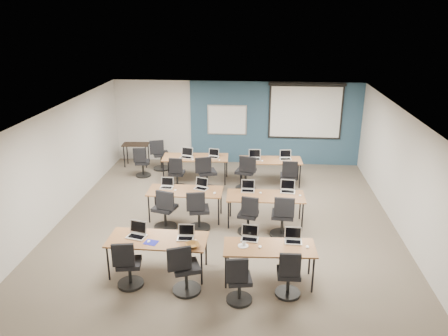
# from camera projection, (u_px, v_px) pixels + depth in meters

# --- Properties ---
(floor) EXTENTS (8.00, 9.00, 0.02)m
(floor) POSITION_uv_depth(u_px,v_px,m) (225.00, 223.00, 10.49)
(floor) COLOR #6B6354
(floor) RESTS_ON ground
(ceiling) EXTENTS (8.00, 9.00, 0.02)m
(ceiling) POSITION_uv_depth(u_px,v_px,m) (225.00, 112.00, 9.57)
(ceiling) COLOR white
(ceiling) RESTS_ON ground
(wall_back) EXTENTS (8.00, 0.04, 2.70)m
(wall_back) POSITION_uv_depth(u_px,v_px,m) (236.00, 123.00, 14.25)
(wall_back) COLOR beige
(wall_back) RESTS_ON ground
(wall_front) EXTENTS (8.00, 0.04, 2.70)m
(wall_front) POSITION_uv_depth(u_px,v_px,m) (198.00, 286.00, 5.82)
(wall_front) COLOR beige
(wall_front) RESTS_ON ground
(wall_left) EXTENTS (0.04, 9.00, 2.70)m
(wall_left) POSITION_uv_depth(u_px,v_px,m) (57.00, 165.00, 10.34)
(wall_left) COLOR beige
(wall_left) RESTS_ON ground
(wall_right) EXTENTS (0.04, 9.00, 2.70)m
(wall_right) POSITION_uv_depth(u_px,v_px,m) (404.00, 175.00, 9.72)
(wall_right) COLOR beige
(wall_right) RESTS_ON ground
(blue_accent_panel) EXTENTS (5.50, 0.04, 2.70)m
(blue_accent_panel) POSITION_uv_depth(u_px,v_px,m) (275.00, 124.00, 14.12)
(blue_accent_panel) COLOR #3D5977
(blue_accent_panel) RESTS_ON wall_back
(whiteboard) EXTENTS (1.28, 0.03, 0.98)m
(whiteboard) POSITION_uv_depth(u_px,v_px,m) (227.00, 120.00, 14.17)
(whiteboard) COLOR silver
(whiteboard) RESTS_ON wall_back
(projector_screen) EXTENTS (2.40, 0.10, 1.82)m
(projector_screen) POSITION_uv_depth(u_px,v_px,m) (306.00, 108.00, 13.80)
(projector_screen) COLOR black
(projector_screen) RESTS_ON wall_back
(training_table_front_left) EXTENTS (1.88, 0.78, 0.73)m
(training_table_front_left) POSITION_uv_depth(u_px,v_px,m) (158.00, 241.00, 8.29)
(training_table_front_left) COLOR brown
(training_table_front_left) RESTS_ON floor
(training_table_front_right) EXTENTS (1.68, 0.70, 0.73)m
(training_table_front_right) POSITION_uv_depth(u_px,v_px,m) (269.00, 249.00, 8.01)
(training_table_front_right) COLOR #A47049
(training_table_front_right) RESTS_ON floor
(training_table_mid_left) EXTENTS (1.79, 0.75, 0.73)m
(training_table_mid_left) POSITION_uv_depth(u_px,v_px,m) (185.00, 192.00, 10.50)
(training_table_mid_left) COLOR olive
(training_table_mid_left) RESTS_ON floor
(training_table_mid_right) EXTENTS (1.82, 0.76, 0.73)m
(training_table_mid_right) POSITION_uv_depth(u_px,v_px,m) (266.00, 197.00, 10.22)
(training_table_mid_right) COLOR #A66639
(training_table_mid_right) RESTS_ON floor
(training_table_back_left) EXTENTS (1.93, 0.80, 0.73)m
(training_table_back_left) POSITION_uv_depth(u_px,v_px,m) (195.00, 158.00, 12.89)
(training_table_back_left) COLOR #9C6837
(training_table_back_left) RESTS_ON floor
(training_table_back_right) EXTENTS (1.81, 0.75, 0.73)m
(training_table_back_right) POSITION_uv_depth(u_px,v_px,m) (270.00, 161.00, 12.65)
(training_table_back_right) COLOR olive
(training_table_back_right) RESTS_ON floor
(laptop_0) EXTENTS (0.35, 0.30, 0.27)m
(laptop_0) POSITION_uv_depth(u_px,v_px,m) (137.00, 233.00, 8.36)
(laptop_0) COLOR silver
(laptop_0) RESTS_ON training_table_front_left
(mouse_0) EXTENTS (0.07, 0.10, 0.03)m
(mouse_0) POSITION_uv_depth(u_px,v_px,m) (149.00, 241.00, 8.16)
(mouse_0) COLOR white
(mouse_0) RESTS_ON training_table_front_left
(task_chair_0) EXTENTS (0.48, 0.48, 0.97)m
(task_chair_0) POSITION_uv_depth(u_px,v_px,m) (128.00, 268.00, 7.94)
(task_chair_0) COLOR black
(task_chair_0) RESTS_ON floor
(laptop_1) EXTENTS (0.31, 0.27, 0.24)m
(laptop_1) POSITION_uv_depth(u_px,v_px,m) (186.00, 235.00, 8.29)
(laptop_1) COLOR #B4B4C2
(laptop_1) RESTS_ON training_table_front_left
(mouse_1) EXTENTS (0.08, 0.11, 0.04)m
(mouse_1) POSITION_uv_depth(u_px,v_px,m) (195.00, 241.00, 8.17)
(mouse_1) COLOR white
(mouse_1) RESTS_ON training_table_front_left
(task_chair_1) EXTENTS (0.55, 0.52, 1.00)m
(task_chair_1) POSITION_uv_depth(u_px,v_px,m) (185.00, 273.00, 7.76)
(task_chair_1) COLOR black
(task_chair_1) RESTS_ON floor
(laptop_2) EXTENTS (0.32, 0.27, 0.25)m
(laptop_2) POSITION_uv_depth(u_px,v_px,m) (250.00, 236.00, 8.26)
(laptop_2) COLOR silver
(laptop_2) RESTS_ON training_table_front_right
(mouse_2) EXTENTS (0.06, 0.10, 0.04)m
(mouse_2) POSITION_uv_depth(u_px,v_px,m) (260.00, 247.00, 7.97)
(mouse_2) COLOR white
(mouse_2) RESTS_ON training_table_front_right
(task_chair_2) EXTENTS (0.46, 0.46, 0.95)m
(task_chair_2) POSITION_uv_depth(u_px,v_px,m) (239.00, 284.00, 7.50)
(task_chair_2) COLOR black
(task_chair_2) RESTS_ON floor
(laptop_3) EXTENTS (0.32, 0.27, 0.24)m
(laptop_3) POSITION_uv_depth(u_px,v_px,m) (293.00, 238.00, 8.17)
(laptop_3) COLOR silver
(laptop_3) RESTS_ON training_table_front_right
(mouse_3) EXTENTS (0.07, 0.11, 0.04)m
(mouse_3) POSITION_uv_depth(u_px,v_px,m) (307.00, 247.00, 7.97)
(mouse_3) COLOR white
(mouse_3) RESTS_ON training_table_front_right
(task_chair_3) EXTENTS (0.46, 0.46, 0.95)m
(task_chair_3) POSITION_uv_depth(u_px,v_px,m) (289.00, 278.00, 7.67)
(task_chair_3) COLOR black
(task_chair_3) RESTS_ON floor
(laptop_4) EXTENTS (0.31, 0.26, 0.23)m
(laptop_4) POSITION_uv_depth(u_px,v_px,m) (167.00, 185.00, 10.65)
(laptop_4) COLOR silver
(laptop_4) RESTS_ON training_table_mid_left
(mouse_4) EXTENTS (0.09, 0.11, 0.03)m
(mouse_4) POSITION_uv_depth(u_px,v_px,m) (175.00, 190.00, 10.48)
(mouse_4) COLOR white
(mouse_4) RESTS_ON training_table_mid_left
(task_chair_4) EXTENTS (0.55, 0.54, 1.02)m
(task_chair_4) POSITION_uv_depth(u_px,v_px,m) (165.00, 213.00, 10.05)
(task_chair_4) COLOR black
(task_chair_4) RESTS_ON floor
(laptop_5) EXTENTS (0.32, 0.27, 0.24)m
(laptop_5) POSITION_uv_depth(u_px,v_px,m) (201.00, 186.00, 10.60)
(laptop_5) COLOR #A2A2A8
(laptop_5) RESTS_ON training_table_mid_left
(mouse_5) EXTENTS (0.10, 0.12, 0.04)m
(mouse_5) POSITION_uv_depth(u_px,v_px,m) (215.00, 193.00, 10.31)
(mouse_5) COLOR white
(mouse_5) RESTS_ON training_table_mid_left
(task_chair_5) EXTENTS (0.52, 0.52, 1.00)m
(task_chair_5) POSITION_uv_depth(u_px,v_px,m) (198.00, 214.00, 10.02)
(task_chair_5) COLOR black
(task_chair_5) RESTS_ON floor
(laptop_6) EXTENTS (0.32, 0.27, 0.24)m
(laptop_6) POSITION_uv_depth(u_px,v_px,m) (248.00, 188.00, 10.47)
(laptop_6) COLOR #AEAEBA
(laptop_6) RESTS_ON training_table_mid_right
(mouse_6) EXTENTS (0.08, 0.10, 0.03)m
(mouse_6) POSITION_uv_depth(u_px,v_px,m) (261.00, 193.00, 10.33)
(mouse_6) COLOR white
(mouse_6) RESTS_ON training_table_mid_right
(task_chair_6) EXTENTS (0.47, 0.47, 0.96)m
(task_chair_6) POSITION_uv_depth(u_px,v_px,m) (249.00, 218.00, 9.86)
(task_chair_6) COLOR black
(task_chair_6) RESTS_ON floor
(laptop_7) EXTENTS (0.35, 0.30, 0.26)m
(laptop_7) POSITION_uv_depth(u_px,v_px,m) (288.00, 189.00, 10.42)
(laptop_7) COLOR silver
(laptop_7) RESTS_ON training_table_mid_right
(mouse_7) EXTENTS (0.07, 0.10, 0.03)m
(mouse_7) POSITION_uv_depth(u_px,v_px,m) (300.00, 195.00, 10.18)
(mouse_7) COLOR white
(mouse_7) RESTS_ON training_table_mid_right
(task_chair_7) EXTENTS (0.54, 0.54, 1.02)m
(task_chair_7) POSITION_uv_depth(u_px,v_px,m) (283.00, 220.00, 9.71)
(task_chair_7) COLOR black
(task_chair_7) RESTS_ON floor
(laptop_8) EXTENTS (0.36, 0.31, 0.27)m
(laptop_8) POSITION_uv_depth(u_px,v_px,m) (187.00, 155.00, 12.84)
(laptop_8) COLOR silver
(laptop_8) RESTS_ON training_table_back_left
(mouse_8) EXTENTS (0.10, 0.12, 0.04)m
(mouse_8) POSITION_uv_depth(u_px,v_px,m) (193.00, 159.00, 12.62)
(mouse_8) COLOR white
(mouse_8) RESTS_ON training_table_back_left
(task_chair_8) EXTENTS (0.46, 0.46, 0.95)m
(task_chair_8) POSITION_uv_depth(u_px,v_px,m) (177.00, 176.00, 12.38)
(task_chair_8) COLOR black
(task_chair_8) RESTS_ON floor
(laptop_9) EXTENTS (0.31, 0.26, 0.24)m
(laptop_9) POSITION_uv_depth(u_px,v_px,m) (214.00, 155.00, 12.84)
(laptop_9) COLOR silver
(laptop_9) RESTS_ON training_table_back_left
(mouse_9) EXTENTS (0.08, 0.10, 0.03)m
(mouse_9) POSITION_uv_depth(u_px,v_px,m) (219.00, 160.00, 12.58)
(mouse_9) COLOR white
(mouse_9) RESTS_ON training_table_back_left
(task_chair_9) EXTENTS (0.57, 0.56, 1.03)m
(task_chair_9) POSITION_uv_depth(u_px,v_px,m) (206.00, 176.00, 12.24)
(task_chair_9) COLOR black
(task_chair_9) RESTS_ON floor
(laptop_10) EXTENTS (0.35, 0.29, 0.26)m
(laptop_10) POSITION_uv_depth(u_px,v_px,m) (255.00, 157.00, 12.69)
(laptop_10) COLOR #B8B8C5
(laptop_10) RESTS_ON training_table_back_right
(mouse_10) EXTENTS (0.08, 0.11, 0.04)m
(mouse_10) POSITION_uv_depth(u_px,v_px,m) (262.00, 161.00, 12.52)
(mouse_10) COLOR white
(mouse_10) RESTS_ON training_table_back_right
(task_chair_10) EXTENTS (0.58, 0.57, 1.05)m
(task_chair_10) POSITION_uv_depth(u_px,v_px,m) (246.00, 175.00, 12.26)
(task_chair_10) COLOR black
(task_chair_10) RESTS_ON floor
(laptop_11) EXTENTS (0.33, 0.28, 0.25)m
(laptop_11) POSITION_uv_depth(u_px,v_px,m) (285.00, 157.00, 12.69)
(laptop_11) COLOR silver
(laptop_11) RESTS_ON training_table_back_right
(mouse_11) EXTENTS (0.07, 0.10, 0.03)m
(mouse_11) POSITION_uv_depth(u_px,v_px,m) (293.00, 162.00, 12.41)
(mouse_11) COLOR white
(mouse_11) RESTS_ON training_table_back_right
(task_chair_11) EXTENTS (0.51, 0.51, 0.99)m
(task_chair_11) POSITION_uv_depth(u_px,v_px,m) (289.00, 180.00, 12.03)
(task_chair_11) COLOR black
(task_chair_11) RESTS_ON floor
(blue_mousepad) EXTENTS (0.29, 0.26, 0.01)m
(blue_mousepad) POSITION_uv_depth(u_px,v_px,m) (151.00, 242.00, 8.14)
(blue_mousepad) COLOR #191B9F
(blue_mousepad) RESTS_ON training_table_front_left
(snack_bowl) EXTENTS (0.42, 0.42, 0.08)m
(snack_bowl) POSITION_uv_depth(u_px,v_px,m) (192.00, 245.00, 7.98)
(snack_bowl) COLOR brown
(snack_bowl) RESTS_ON training_table_front_left
(snack_plate) EXTENTS (0.25, 0.25, 0.01)m
(snack_plate) POSITION_uv_depth(u_px,v_px,m) (243.00, 246.00, 8.02)
(snack_plate) COLOR white
(snack_plate) RESTS_ON training_table_front_right
(coffee_cup) EXTENTS (0.06, 0.06, 0.05)m
(coffee_cup) POSITION_uv_depth(u_px,v_px,m) (244.00, 244.00, 8.01)
(coffee_cup) COLOR white
(coffee_cup) RESTS_ON snack_plate
(utility_table) EXTENTS (0.84, 0.47, 0.75)m
(utility_table) POSITION_uv_depth(u_px,v_px,m) (136.00, 147.00, 14.10)
(utility_table) COLOR black
(utility_table) RESTS_ON floor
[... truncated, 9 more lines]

